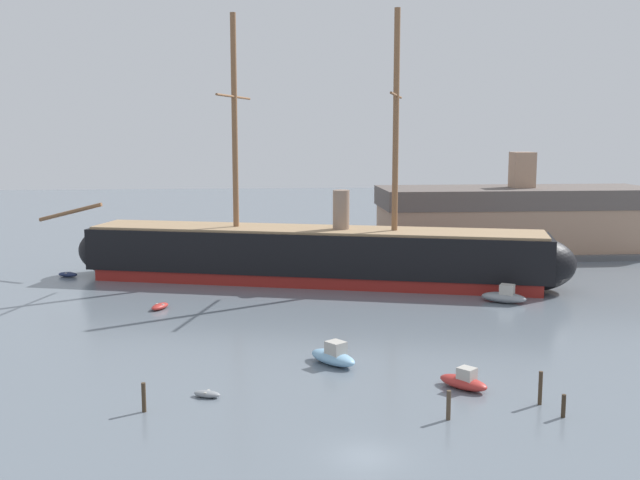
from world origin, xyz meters
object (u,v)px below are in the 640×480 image
Objects in this scene: tall_ship at (314,254)px; mooring_piling_midwater at (540,388)px; dinghy_foreground_left at (207,394)px; mooring_piling_nearest at (449,405)px; motorboat_foreground_right at (464,381)px; motorboat_distant_centre at (299,258)px; motorboat_near_centre at (333,356)px; motorboat_alongside_stern at (504,296)px; dinghy_alongside_bow at (160,306)px; mooring_piling_left_pair at (144,397)px; mooring_piling_right_pair at (564,406)px; dockside_warehouse_right at (515,221)px; dinghy_far_left at (68,274)px.

tall_ship reaches higher than mooring_piling_midwater.
dinghy_foreground_left is 0.91× the size of mooring_piling_midwater.
dinghy_foreground_left is 1.09× the size of mooring_piling_nearest.
mooring_piling_midwater reaches higher than dinghy_foreground_left.
mooring_piling_midwater is at bearing -74.08° from tall_ship.
motorboat_foreground_right is 54.44m from motorboat_distant_centre.
motorboat_near_centre is 28.88m from motorboat_alongside_stern.
mooring_piling_left_pair is at bearing -85.06° from dinghy_alongside_bow.
motorboat_alongside_stern is at bearing -0.20° from dinghy_alongside_bow.
mooring_piling_nearest is 0.84× the size of mooring_piling_midwater.
mooring_piling_midwater is at bearing 105.31° from mooring_piling_right_pair.
motorboat_alongside_stern is at bearing 77.96° from mooring_piling_right_pair.
motorboat_distant_centre reaches higher than motorboat_foreground_right.
dockside_warehouse_right is at bearing 32.67° from dinghy_alongside_bow.
motorboat_foreground_right is 0.82× the size of motorboat_near_centre.
mooring_piling_left_pair reaches higher than motorboat_foreground_right.
tall_ship is 28.20× the size of mooring_piling_midwater.
dinghy_far_left is (-50.94, 18.91, -0.40)m from motorboat_alongside_stern.
mooring_piling_nearest is at bearing -8.86° from mooring_piling_left_pair.
motorboat_foreground_right is at bearing -112.43° from dockside_warehouse_right.
dinghy_foreground_left is at bearing -179.57° from motorboat_foreground_right.
tall_ship is 44.64m from mooring_piling_midwater.
mooring_piling_nearest is at bearing -114.29° from motorboat_alongside_stern.
motorboat_distant_centre is 57.97m from mooring_piling_left_pair.
motorboat_distant_centre is (30.19, 8.24, 0.29)m from dinghy_far_left.
motorboat_near_centre is 49.24m from dinghy_far_left.
motorboat_foreground_right is 6.29m from mooring_piling_nearest.
dinghy_foreground_left is at bearing -65.84° from dinghy_far_left.
mooring_piling_left_pair is (-13.70, -9.13, 0.32)m from motorboat_near_centre.
dinghy_foreground_left is at bearing 166.16° from mooring_piling_right_pair.
dinghy_alongside_bow is (-16.23, 20.16, -0.37)m from motorboat_near_centre.
dinghy_far_left is 50.81m from mooring_piling_left_pair.
mooring_piling_right_pair is at bearing -13.84° from dinghy_foreground_left.
motorboat_alongside_stern reaches higher than mooring_piling_right_pair.
motorboat_distant_centre is (-20.75, 27.15, -0.10)m from motorboat_alongside_stern.
mooring_piling_midwater is (12.23, -42.87, -2.32)m from tall_ship.
dockside_warehouse_right is (42.57, 58.34, 4.80)m from dinghy_foreground_left.
motorboat_foreground_right is 59.91m from dinghy_far_left.
dockside_warehouse_right is at bearing 11.41° from dinghy_far_left.
tall_ship is 32.93m from motorboat_near_centre.
mooring_piling_nearest is at bearing -112.64° from dockside_warehouse_right.
mooring_piling_right_pair is at bearing -49.44° from dinghy_far_left.
motorboat_distant_centre is at bearing 102.94° from mooring_piling_midwater.
mooring_piling_left_pair is at bearing -139.79° from motorboat_alongside_stern.
tall_ship is 21.58m from dinghy_alongside_bow.
motorboat_near_centre is at bearing -51.17° from dinghy_alongside_bow.
tall_ship is at bearing 70.70° from mooring_piling_left_pair.
mooring_piling_midwater is (13.21, -10.08, 0.49)m from motorboat_near_centre.
motorboat_near_centre is (-8.87, 6.54, 0.11)m from motorboat_foreground_right.
dockside_warehouse_right is at bearing 73.48° from mooring_piling_right_pair.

